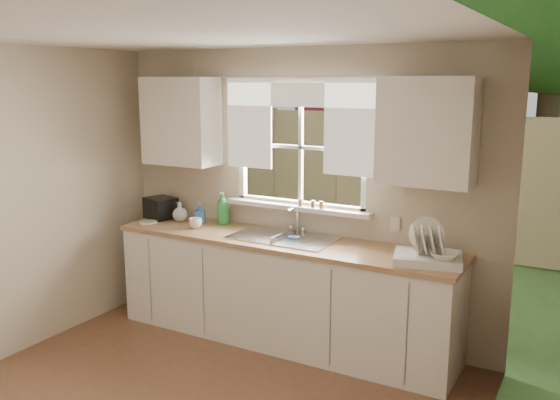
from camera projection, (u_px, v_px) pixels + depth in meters
The scene contains 20 objects.
room_walls at pixel (135, 253), 3.42m from camera, with size 3.62×4.02×2.50m.
ceiling at pixel (132, 28), 3.23m from camera, with size 3.60×4.00×0.02m, color silver.
window at pixel (300, 166), 5.14m from camera, with size 1.38×0.16×1.06m.
curtains at pixel (297, 115), 5.01m from camera, with size 1.50×0.03×0.81m.
base_cabinets at pixel (282, 292), 5.07m from camera, with size 3.00×0.62×0.87m, color white.
countertop at pixel (282, 241), 4.98m from camera, with size 3.04×0.65×0.04m, color #A67D53.
upper_cabinet_left at pixel (181, 121), 5.47m from camera, with size 0.70×0.33×0.80m, color white.
upper_cabinet_right at pixel (427, 131), 4.36m from camera, with size 0.70×0.33×0.80m, color white.
wall_outlet at pixel (395, 224), 4.78m from camera, with size 0.08×0.01×0.12m, color beige.
sill_jars at pixel (311, 204), 5.08m from camera, with size 0.24×0.04×0.06m.
backyard at pixel (507, 5), 9.95m from camera, with size 20.00×10.00×6.13m.
sink at pixel (284, 246), 5.02m from camera, with size 0.88×0.52×0.40m.
dish_rack at pixel (428, 254), 4.32m from camera, with size 0.56×0.47×0.31m.
bowl at pixel (445, 255), 4.21m from camera, with size 0.21×0.21×0.05m, color white.
soap_bottle_a at pixel (223, 208), 5.47m from camera, with size 0.12×0.12×0.31m, color green.
soap_bottle_b at pixel (200, 214), 5.48m from camera, with size 0.09×0.09×0.19m, color #306AB5.
soap_bottle_c at pixel (180, 212), 5.60m from camera, with size 0.14×0.14×0.18m, color beige.
saucer at pixel (148, 222), 5.55m from camera, with size 0.17×0.17×0.01m, color silver.
cup at pixel (195, 223), 5.34m from camera, with size 0.12×0.12×0.09m, color white.
black_appliance at pixel (161, 208), 5.72m from camera, with size 0.27×0.24×0.20m, color black.
Camera 1 is at (2.35, -2.53, 2.22)m, focal length 38.00 mm.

